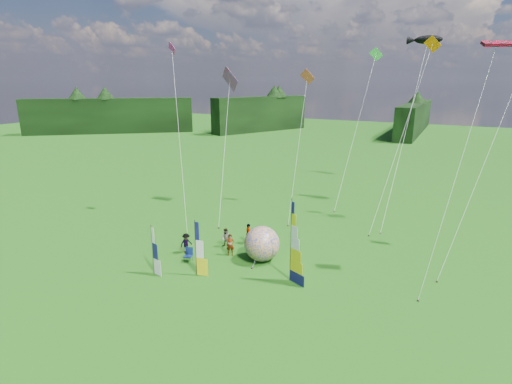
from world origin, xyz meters
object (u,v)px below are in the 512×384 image
at_px(spectator_d, 248,234).
at_px(spectator_c, 186,243).
at_px(feather_banner_main, 291,242).
at_px(kite_whale, 407,121).
at_px(camp_chair, 188,255).
at_px(side_banner_far, 153,250).
at_px(spectator_a, 230,245).
at_px(bol_inflatable, 262,244).
at_px(side_banner_left, 196,249).
at_px(spectator_b, 226,238).

bearing_deg(spectator_d, spectator_c, 101.43).
distance_m(feather_banner_main, kite_whale, 18.71).
bearing_deg(kite_whale, camp_chair, -101.24).
height_order(side_banner_far, spectator_d, side_banner_far).
bearing_deg(spectator_a, camp_chair, -164.08).
height_order(side_banner_far, camp_chair, side_banner_far).
distance_m(side_banner_far, bol_inflatable, 7.65).
xyz_separation_m(side_banner_left, side_banner_far, (-2.71, -1.14, -0.21)).
relative_size(side_banner_far, spectator_a, 2.04).
height_order(side_banner_left, bol_inflatable, side_banner_left).
distance_m(spectator_a, spectator_d, 2.60).
xyz_separation_m(bol_inflatable, spectator_a, (-2.46, -0.32, -0.46)).
bearing_deg(bol_inflatable, side_banner_far, -137.33).
distance_m(feather_banner_main, bol_inflatable, 3.80).
relative_size(spectator_b, camp_chair, 1.47).
bearing_deg(camp_chair, bol_inflatable, 15.73).
xyz_separation_m(spectator_a, spectator_d, (0.14, 2.59, 0.01)).
xyz_separation_m(side_banner_left, spectator_a, (0.44, 3.71, -1.07)).
distance_m(spectator_a, kite_whale, 20.08).
distance_m(side_banner_left, kite_whale, 22.91).
bearing_deg(side_banner_far, spectator_d, 80.19).
bearing_deg(side_banner_left, bol_inflatable, 45.09).
distance_m(side_banner_left, spectator_a, 3.89).
relative_size(spectator_c, kite_whale, 0.09).
bearing_deg(spectator_a, bol_inflatable, -24.65).
xyz_separation_m(spectator_b, spectator_d, (1.21, 1.45, 0.06)).
xyz_separation_m(side_banner_left, spectator_b, (-0.63, 4.85, -1.13)).
bearing_deg(bol_inflatable, camp_chair, -149.64).
distance_m(feather_banner_main, side_banner_left, 6.33).
xyz_separation_m(spectator_a, kite_whale, (9.74, 15.53, 8.20)).
relative_size(side_banner_left, bol_inflatable, 1.47).
relative_size(spectator_a, camp_chair, 1.58).
bearing_deg(feather_banner_main, spectator_b, -178.14).
xyz_separation_m(side_banner_left, spectator_c, (-2.72, 2.51, -1.11)).
height_order(feather_banner_main, spectator_a, feather_banner_main).
distance_m(bol_inflatable, camp_chair, 5.38).
relative_size(side_banner_far, spectator_d, 2.03).
relative_size(side_banner_left, camp_chair, 3.63).
distance_m(feather_banner_main, spectator_b, 7.32).
bearing_deg(spectator_c, bol_inflatable, -51.01).
distance_m(spectator_a, camp_chair, 3.20).
distance_m(bol_inflatable, spectator_d, 3.28).
height_order(feather_banner_main, spectator_c, feather_banner_main).
relative_size(spectator_b, kite_whale, 0.09).
height_order(spectator_c, kite_whale, kite_whale).
relative_size(side_banner_left, kite_whale, 0.21).
bearing_deg(camp_chair, spectator_d, 50.73).
distance_m(side_banner_left, spectator_b, 5.02).
bearing_deg(spectator_c, spectator_b, -17.97).
distance_m(feather_banner_main, side_banner_far, 9.27).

